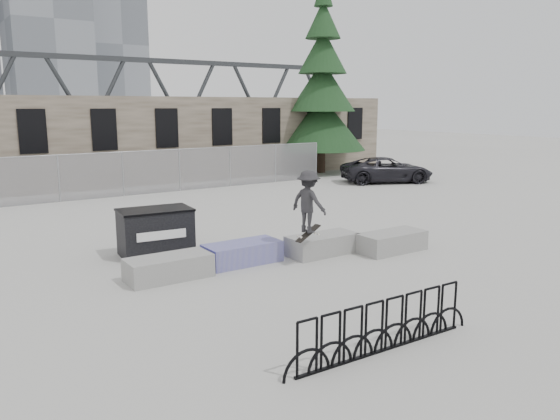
% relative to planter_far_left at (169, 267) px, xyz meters
% --- Properties ---
extents(ground, '(120.00, 120.00, 0.00)m').
position_rel_planter_far_left_xyz_m(ground, '(3.00, -0.03, -0.30)').
color(ground, '#A9A9A4').
rests_on(ground, ground).
extents(stone_wall, '(36.00, 2.58, 4.50)m').
position_rel_planter_far_left_xyz_m(stone_wall, '(3.00, 16.21, 1.96)').
color(stone_wall, brown).
rests_on(stone_wall, ground).
extents(chainlink_fence, '(22.06, 0.06, 2.02)m').
position_rel_planter_far_left_xyz_m(chainlink_fence, '(3.00, 12.47, 0.74)').
color(chainlink_fence, gray).
rests_on(chainlink_fence, ground).
extents(planter_far_left, '(2.00, 0.90, 0.55)m').
position_rel_planter_far_left_xyz_m(planter_far_left, '(0.00, 0.00, 0.00)').
color(planter_far_left, '#969593').
rests_on(planter_far_left, ground).
extents(planter_center_left, '(2.00, 0.90, 0.55)m').
position_rel_planter_far_left_xyz_m(planter_center_left, '(2.10, 0.15, 0.00)').
color(planter_center_left, '#3938A8').
rests_on(planter_center_left, ground).
extents(planter_center_right, '(2.00, 0.90, 0.55)m').
position_rel_planter_far_left_xyz_m(planter_center_right, '(4.38, -0.31, 0.00)').
color(planter_center_right, '#969593').
rests_on(planter_center_right, ground).
extents(planter_offset, '(2.00, 0.90, 0.55)m').
position_rel_planter_far_left_xyz_m(planter_offset, '(6.20, -1.16, 0.00)').
color(planter_offset, '#969593').
rests_on(planter_offset, ground).
extents(dumpster, '(2.05, 1.37, 1.28)m').
position_rel_planter_far_left_xyz_m(dumpster, '(0.56, 2.23, 0.35)').
color(dumpster, black).
rests_on(dumpster, ground).
extents(bike_rack, '(4.04, 0.13, 0.90)m').
position_rel_planter_far_left_xyz_m(bike_rack, '(1.46, -5.67, 0.14)').
color(bike_rack, black).
rests_on(bike_rack, ground).
extents(spruce_tree, '(5.30, 5.30, 11.50)m').
position_rel_planter_far_left_xyz_m(spruce_tree, '(15.91, 14.45, 4.27)').
color(spruce_tree, '#38281E').
rests_on(spruce_tree, ground).
extents(truss_bridge, '(70.00, 3.00, 9.80)m').
position_rel_planter_far_left_xyz_m(truss_bridge, '(13.00, 54.97, 3.83)').
color(truss_bridge, '#2D3033').
rests_on(truss_bridge, ground).
extents(suv, '(5.31, 3.98, 1.34)m').
position_rel_planter_far_left_xyz_m(suv, '(16.15, 9.09, 0.37)').
color(suv, black).
rests_on(suv, ground).
extents(skateboarder, '(0.84, 1.15, 1.81)m').
position_rel_planter_far_left_xyz_m(skateboarder, '(3.44, -0.90, 1.36)').
color(skateboarder, '#29282B').
rests_on(skateboarder, ground).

